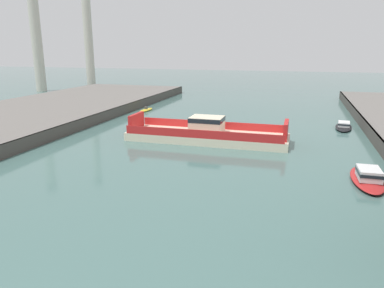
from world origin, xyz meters
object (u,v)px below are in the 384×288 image
chain_ferry (207,134)px  smokestack_distant_a (36,32)px  smokestack_distant_b (88,32)px  moored_boat_mid_left (368,177)px  moored_boat_near_right (146,110)px  moored_boat_near_left (344,126)px

chain_ferry → smokestack_distant_a: size_ratio=0.70×
chain_ferry → smokestack_distant_b: (-51.51, 55.14, 16.06)m
smokestack_distant_a → smokestack_distant_b: size_ratio=0.98×
chain_ferry → moored_boat_mid_left: bearing=-31.5°
moored_boat_mid_left → smokestack_distant_b: smokestack_distant_b is taller
moored_boat_near_right → smokestack_distant_a: size_ratio=0.16×
chain_ferry → moored_boat_near_right: size_ratio=4.28×
moored_boat_near_right → moored_boat_mid_left: bearing=-41.2°
moored_boat_near_left → smokestack_distant_b: bearing=149.7°
chain_ferry → smokestack_distant_b: size_ratio=0.69×
chain_ferry → moored_boat_mid_left: size_ratio=2.77×
moored_boat_near_left → smokestack_distant_b: size_ratio=0.24×
moored_boat_near_left → moored_boat_mid_left: bearing=-90.8°
moored_boat_near_left → moored_boat_mid_left: 25.35m
moored_boat_near_right → smokestack_distant_a: smokestack_distant_a is taller
smokestack_distant_a → moored_boat_mid_left: bearing=-34.7°
moored_boat_mid_left → chain_ferry: bearing=148.5°
chain_ferry → moored_boat_mid_left: (18.70, -11.44, -0.46)m
moored_boat_mid_left → smokestack_distant_a: 99.22m
moored_boat_near_right → smokestack_distant_a: (-43.76, 23.69, 16.56)m
moored_boat_near_right → moored_boat_mid_left: 48.73m
moored_boat_near_left → chain_ferry: bearing=-143.9°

